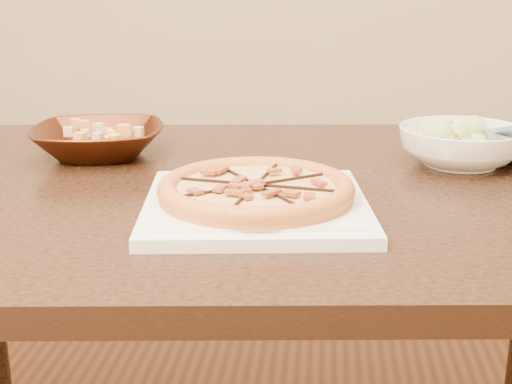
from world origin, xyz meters
TOP-DOWN VIEW (x-y plane):
  - dining_table at (-0.07, -0.02)m, footprint 1.52×1.07m
  - plate at (0.00, -0.17)m, footprint 0.35×0.35m
  - pizza at (0.00, -0.17)m, footprint 0.28×0.28m
  - bronze_bowl at (-0.32, 0.12)m, footprint 0.28×0.28m
  - mixed_dish at (-0.32, 0.12)m, footprint 0.12×0.11m
  - salad_bowl at (0.34, 0.13)m, footprint 0.27×0.27m
  - salad at (0.34, 0.13)m, footprint 0.08×0.12m

SIDE VIEW (x-z plane):
  - dining_table at x=-0.07m, z-range 0.28..1.03m
  - plate at x=0.00m, z-range 0.75..0.77m
  - bronze_bowl at x=-0.32m, z-range 0.75..0.81m
  - pizza at x=0.00m, z-range 0.77..0.80m
  - salad_bowl at x=0.34m, z-range 0.75..0.82m
  - mixed_dish at x=-0.32m, z-range 0.81..0.84m
  - salad at x=0.34m, z-range 0.82..0.85m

